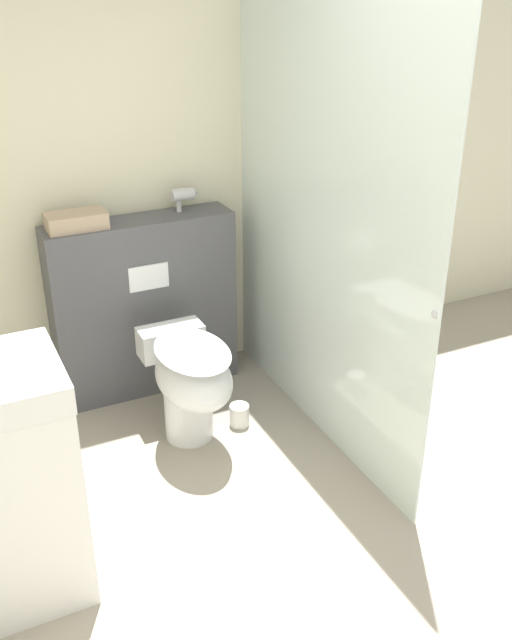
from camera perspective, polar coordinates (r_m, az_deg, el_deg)
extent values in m
plane|color=#9E9384|center=(2.99, 9.85, -22.08)|extent=(12.00, 12.00, 0.00)
cube|color=beige|center=(4.05, -6.83, 12.23)|extent=(8.00, 0.06, 2.50)
cube|color=#4C4C51|center=(4.06, -8.91, 1.08)|extent=(1.03, 0.24, 1.02)
cube|color=white|center=(3.86, -8.57, 3.39)|extent=(0.22, 0.01, 0.14)
cube|color=silver|center=(3.46, 5.25, 6.73)|extent=(0.01, 1.80, 2.13)
sphere|color=#B2B2B7|center=(2.83, 14.19, 0.45)|extent=(0.04, 0.04, 0.04)
cylinder|color=white|center=(3.74, -5.44, -6.74)|extent=(0.25, 0.25, 0.38)
ellipsoid|color=white|center=(3.55, -5.04, -4.55)|extent=(0.36, 0.54, 0.28)
ellipsoid|color=white|center=(3.47, -5.13, -2.46)|extent=(0.35, 0.53, 0.02)
cube|color=white|center=(3.79, -6.84, -1.61)|extent=(0.34, 0.16, 0.16)
cube|color=white|center=(2.91, -18.87, -13.08)|extent=(0.46, 0.48, 0.88)
cylinder|color=#B7B7BC|center=(3.96, -5.90, 9.96)|extent=(0.12, 0.07, 0.07)
cone|color=#B7B7BC|center=(3.99, -4.86, 10.11)|extent=(0.03, 0.06, 0.06)
cylinder|color=#B7B7BC|center=(3.97, -6.20, 9.22)|extent=(0.03, 0.03, 0.09)
cube|color=tan|center=(3.78, -14.19, 7.70)|extent=(0.30, 0.17, 0.08)
cylinder|color=white|center=(3.88, -1.33, -7.60)|extent=(0.11, 0.11, 0.12)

